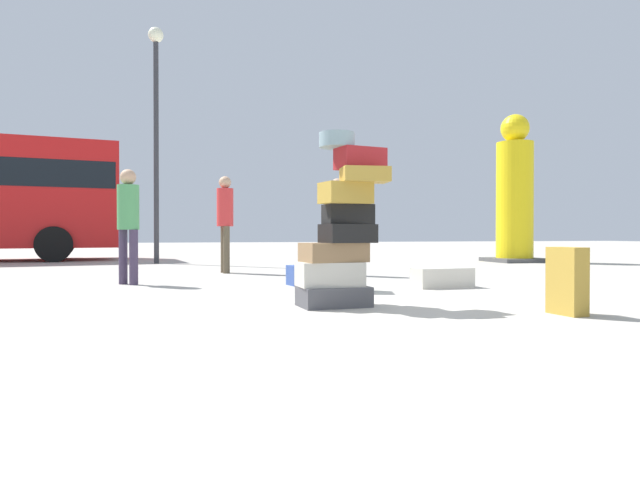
{
  "coord_description": "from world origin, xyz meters",
  "views": [
    {
      "loc": [
        -1.98,
        -5.39,
        0.72
      ],
      "look_at": [
        -0.47,
        0.3,
        0.65
      ],
      "focal_mm": 30.8,
      "sensor_mm": 36.0,
      "label": 1
    }
  ],
  "objects_px": {
    "person_bearded_onlooker": "(128,216)",
    "lamp_post": "(156,108)",
    "person_passerby_in_red": "(337,218)",
    "suitcase_teal_white_trunk": "(346,267)",
    "person_tourist_with_camera": "(225,215)",
    "suitcase_cream_left_side": "(442,278)",
    "suitcase_tan_foreground_near": "(567,281)",
    "suitcase_tower": "(341,235)",
    "suitcase_navy_right_side": "(313,275)",
    "yellow_dummy_statue": "(515,197)"
  },
  "relations": [
    {
      "from": "suitcase_tan_foreground_near",
      "to": "person_bearded_onlooker",
      "type": "distance_m",
      "value": 5.7
    },
    {
      "from": "person_tourist_with_camera",
      "to": "yellow_dummy_statue",
      "type": "relative_size",
      "value": 0.47
    },
    {
      "from": "suitcase_cream_left_side",
      "to": "suitcase_tan_foreground_near",
      "type": "height_order",
      "value": "suitcase_tan_foreground_near"
    },
    {
      "from": "suitcase_cream_left_side",
      "to": "person_bearded_onlooker",
      "type": "xyz_separation_m",
      "value": [
        -4.07,
        1.52,
        0.83
      ]
    },
    {
      "from": "person_bearded_onlooker",
      "to": "person_tourist_with_camera",
      "type": "height_order",
      "value": "person_tourist_with_camera"
    },
    {
      "from": "person_bearded_onlooker",
      "to": "person_passerby_in_red",
      "type": "bearing_deg",
      "value": 61.5
    },
    {
      "from": "suitcase_cream_left_side",
      "to": "suitcase_tan_foreground_near",
      "type": "distance_m",
      "value": 2.52
    },
    {
      "from": "lamp_post",
      "to": "suitcase_teal_white_trunk",
      "type": "bearing_deg",
      "value": -71.01
    },
    {
      "from": "person_tourist_with_camera",
      "to": "suitcase_cream_left_side",
      "type": "bearing_deg",
      "value": 29.73
    },
    {
      "from": "suitcase_navy_right_side",
      "to": "yellow_dummy_statue",
      "type": "relative_size",
      "value": 0.19
    },
    {
      "from": "suitcase_teal_white_trunk",
      "to": "suitcase_tower",
      "type": "bearing_deg",
      "value": -93.99
    },
    {
      "from": "suitcase_tower",
      "to": "yellow_dummy_statue",
      "type": "bearing_deg",
      "value": 46.07
    },
    {
      "from": "person_bearded_onlooker",
      "to": "lamp_post",
      "type": "distance_m",
      "value": 6.23
    },
    {
      "from": "suitcase_teal_white_trunk",
      "to": "person_bearded_onlooker",
      "type": "relative_size",
      "value": 0.37
    },
    {
      "from": "suitcase_cream_left_side",
      "to": "person_bearded_onlooker",
      "type": "height_order",
      "value": "person_bearded_onlooker"
    },
    {
      "from": "suitcase_tower",
      "to": "person_bearded_onlooker",
      "type": "bearing_deg",
      "value": 126.68
    },
    {
      "from": "suitcase_tower",
      "to": "suitcase_navy_right_side",
      "type": "height_order",
      "value": "suitcase_tower"
    },
    {
      "from": "suitcase_tan_foreground_near",
      "to": "lamp_post",
      "type": "bearing_deg",
      "value": 105.93
    },
    {
      "from": "suitcase_navy_right_side",
      "to": "lamp_post",
      "type": "bearing_deg",
      "value": 100.73
    },
    {
      "from": "person_passerby_in_red",
      "to": "person_bearded_onlooker",
      "type": "bearing_deg",
      "value": -76.61
    },
    {
      "from": "suitcase_cream_left_side",
      "to": "person_passerby_in_red",
      "type": "xyz_separation_m",
      "value": [
        -0.73,
        2.44,
        0.86
      ]
    },
    {
      "from": "suitcase_teal_white_trunk",
      "to": "lamp_post",
      "type": "height_order",
      "value": "lamp_post"
    },
    {
      "from": "suitcase_tan_foreground_near",
      "to": "suitcase_navy_right_side",
      "type": "height_order",
      "value": "suitcase_tan_foreground_near"
    },
    {
      "from": "person_passerby_in_red",
      "to": "yellow_dummy_statue",
      "type": "relative_size",
      "value": 0.45
    },
    {
      "from": "suitcase_tower",
      "to": "person_tourist_with_camera",
      "type": "height_order",
      "value": "person_tourist_with_camera"
    },
    {
      "from": "suitcase_teal_white_trunk",
      "to": "suitcase_tan_foreground_near",
      "type": "bearing_deg",
      "value": -46.44
    },
    {
      "from": "suitcase_tan_foreground_near",
      "to": "suitcase_cream_left_side",
      "type": "bearing_deg",
      "value": 82.42
    },
    {
      "from": "person_passerby_in_red",
      "to": "yellow_dummy_statue",
      "type": "height_order",
      "value": "yellow_dummy_statue"
    },
    {
      "from": "yellow_dummy_statue",
      "to": "person_passerby_in_red",
      "type": "bearing_deg",
      "value": -151.03
    },
    {
      "from": "suitcase_navy_right_side",
      "to": "suitcase_cream_left_side",
      "type": "bearing_deg",
      "value": -37.02
    },
    {
      "from": "suitcase_tan_foreground_near",
      "to": "person_passerby_in_red",
      "type": "relative_size",
      "value": 0.36
    },
    {
      "from": "yellow_dummy_statue",
      "to": "suitcase_navy_right_side",
      "type": "bearing_deg",
      "value": -143.79
    },
    {
      "from": "suitcase_navy_right_side",
      "to": "lamp_post",
      "type": "height_order",
      "value": "lamp_post"
    },
    {
      "from": "person_tourist_with_camera",
      "to": "yellow_dummy_statue",
      "type": "distance_m",
      "value": 7.77
    },
    {
      "from": "person_bearded_onlooker",
      "to": "suitcase_cream_left_side",
      "type": "bearing_deg",
      "value": 25.57
    },
    {
      "from": "suitcase_cream_left_side",
      "to": "person_tourist_with_camera",
      "type": "height_order",
      "value": "person_tourist_with_camera"
    },
    {
      "from": "suitcase_tower",
      "to": "person_passerby_in_red",
      "type": "distance_m",
      "value": 4.07
    },
    {
      "from": "suitcase_navy_right_side",
      "to": "person_bearded_onlooker",
      "type": "height_order",
      "value": "person_bearded_onlooker"
    },
    {
      "from": "lamp_post",
      "to": "person_passerby_in_red",
      "type": "bearing_deg",
      "value": -56.05
    },
    {
      "from": "suitcase_teal_white_trunk",
      "to": "person_tourist_with_camera",
      "type": "height_order",
      "value": "person_tourist_with_camera"
    },
    {
      "from": "suitcase_teal_white_trunk",
      "to": "person_tourist_with_camera",
      "type": "xyz_separation_m",
      "value": [
        -1.17,
        3.56,
        0.75
      ]
    },
    {
      "from": "person_bearded_onlooker",
      "to": "lamp_post",
      "type": "bearing_deg",
      "value": 133.85
    },
    {
      "from": "suitcase_tan_foreground_near",
      "to": "person_passerby_in_red",
      "type": "bearing_deg",
      "value": 91.81
    },
    {
      "from": "suitcase_cream_left_side",
      "to": "suitcase_tan_foreground_near",
      "type": "bearing_deg",
      "value": -93.86
    },
    {
      "from": "suitcase_tower",
      "to": "person_bearded_onlooker",
      "type": "xyz_separation_m",
      "value": [
        -2.21,
        2.97,
        0.26
      ]
    },
    {
      "from": "suitcase_navy_right_side",
      "to": "person_tourist_with_camera",
      "type": "bearing_deg",
      "value": 101.12
    },
    {
      "from": "suitcase_tower",
      "to": "lamp_post",
      "type": "xyz_separation_m",
      "value": [
        -2.01,
        8.56,
        3.02
      ]
    },
    {
      "from": "suitcase_navy_right_side",
      "to": "person_passerby_in_red",
      "type": "height_order",
      "value": "person_passerby_in_red"
    },
    {
      "from": "suitcase_navy_right_side",
      "to": "lamp_post",
      "type": "distance_m",
      "value": 7.59
    },
    {
      "from": "suitcase_navy_right_side",
      "to": "suitcase_tower",
      "type": "bearing_deg",
      "value": -106.57
    }
  ]
}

